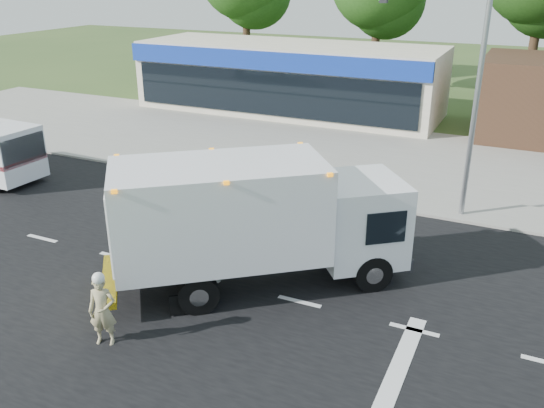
# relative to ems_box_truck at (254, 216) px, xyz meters

# --- Properties ---
(ground) EXTENTS (120.00, 120.00, 0.00)m
(ground) POSITION_rel_ems_box_truck_xyz_m (1.49, -0.34, -2.06)
(ground) COLOR #385123
(ground) RESTS_ON ground
(road_asphalt) EXTENTS (60.00, 14.00, 0.02)m
(road_asphalt) POSITION_rel_ems_box_truck_xyz_m (1.49, -0.34, -2.06)
(road_asphalt) COLOR black
(road_asphalt) RESTS_ON ground
(sidewalk) EXTENTS (60.00, 2.40, 0.12)m
(sidewalk) POSITION_rel_ems_box_truck_xyz_m (1.49, 7.86, -2.00)
(sidewalk) COLOR gray
(sidewalk) RESTS_ON ground
(parking_apron) EXTENTS (60.00, 9.00, 0.02)m
(parking_apron) POSITION_rel_ems_box_truck_xyz_m (1.49, 13.66, -2.05)
(parking_apron) COLOR gray
(parking_apron) RESTS_ON ground
(lane_markings) EXTENTS (55.20, 7.00, 0.01)m
(lane_markings) POSITION_rel_ems_box_truck_xyz_m (2.84, -1.69, -2.05)
(lane_markings) COLOR silver
(lane_markings) RESTS_ON road_asphalt
(ems_box_truck) EXTENTS (7.89, 6.92, 3.58)m
(ems_box_truck) POSITION_rel_ems_box_truck_xyz_m (0.00, 0.00, 0.00)
(ems_box_truck) COLOR black
(ems_box_truck) RESTS_ON ground
(emergency_worker) EXTENTS (0.75, 0.63, 1.86)m
(emergency_worker) POSITION_rel_ems_box_truck_xyz_m (-1.92, -3.89, -1.15)
(emergency_worker) COLOR tan
(emergency_worker) RESTS_ON ground
(retail_strip_mall) EXTENTS (18.00, 6.20, 4.00)m
(retail_strip_mall) POSITION_rel_ems_box_truck_xyz_m (-7.51, 19.59, -0.05)
(retail_strip_mall) COLOR beige
(retail_strip_mall) RESTS_ON ground
(traffic_signal_pole) EXTENTS (3.51, 0.25, 8.00)m
(traffic_signal_pole) POSITION_rel_ems_box_truck_xyz_m (3.85, 7.26, 2.86)
(traffic_signal_pole) COLOR gray
(traffic_signal_pole) RESTS_ON ground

